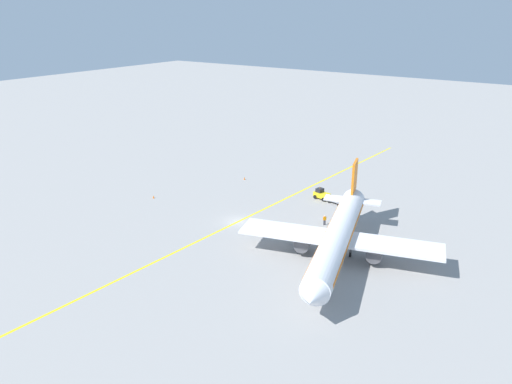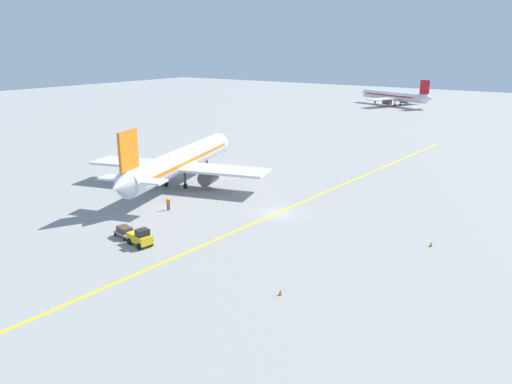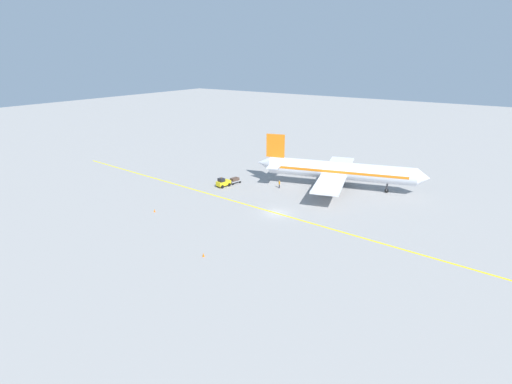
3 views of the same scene
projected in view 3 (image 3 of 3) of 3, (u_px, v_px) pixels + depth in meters
ground_plane at (276, 213)px, 70.70m from camera, size 400.00×400.00×0.00m
apron_yellow_centreline at (276, 213)px, 70.70m from camera, size 8.23×119.77×0.01m
airplane_at_gate at (338, 171)px, 83.05m from camera, size 28.34×34.91×10.60m
baggage_tug_white at (223, 183)px, 84.69m from camera, size 3.23×2.22×2.11m
baggage_cart_trailing at (235, 180)px, 86.92m from camera, size 2.82×1.87×1.24m
ground_crew_worker at (279, 184)px, 83.78m from camera, size 0.42×0.46×1.68m
traffic_cone_near_nose at (321, 176)px, 91.44m from camera, size 0.32×0.32×0.55m
traffic_cone_mid_apron at (203, 255)px, 55.41m from camera, size 0.32×0.32×0.55m
traffic_cone_by_wingtip at (155, 211)px, 71.17m from camera, size 0.32×0.32×0.55m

